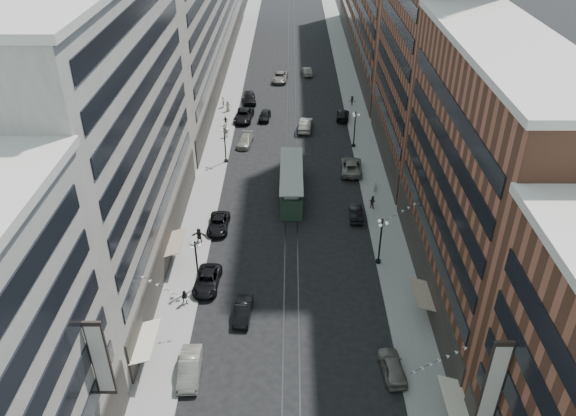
{
  "coord_description": "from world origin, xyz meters",
  "views": [
    {
      "loc": [
        -0.08,
        -15.25,
        36.66
      ],
      "look_at": [
        -0.37,
        35.06,
        5.0
      ],
      "focal_mm": 35.0,
      "sensor_mm": 36.0,
      "label": 1
    }
  ],
  "objects_px": {
    "pedestrian_2": "(185,298)",
    "car_extra_1": "(280,77)",
    "lamppost_se_far": "(380,240)",
    "lamppost_se_mid": "(355,128)",
    "car_1": "(190,368)",
    "car_12": "(343,115)",
    "pedestrian_extra_2": "(228,106)",
    "pedestrian_9": "(352,101)",
    "car_extra_0": "(244,115)",
    "pedestrian_7": "(372,202)",
    "car_14": "(307,71)",
    "car_2": "(207,281)",
    "pedestrian_extra_1": "(223,102)",
    "pedestrian_5": "(199,235)",
    "car_10": "(356,213)",
    "car_11": "(351,166)",
    "car_5": "(243,311)",
    "car_8": "(245,141)",
    "pedestrian_extra_0": "(225,121)",
    "pedestrian_8": "(375,187)",
    "car_7": "(219,224)",
    "lamppost_sw_mid": "(225,143)",
    "car_extra_2": "(305,125)",
    "car_13": "(265,116)",
    "lamppost_sw_far": "(197,263)",
    "pedestrian_6": "(226,132)",
    "car_9": "(249,98)",
    "car_4": "(392,366)"
  },
  "relations": [
    {
      "from": "car_11",
      "to": "car_13",
      "type": "bearing_deg",
      "value": -51.5
    },
    {
      "from": "lamppost_se_mid",
      "to": "pedestrian_2",
      "type": "bearing_deg",
      "value": -119.17
    },
    {
      "from": "lamppost_sw_mid",
      "to": "car_9",
      "type": "bearing_deg",
      "value": 85.3
    },
    {
      "from": "car_12",
      "to": "pedestrian_extra_2",
      "type": "height_order",
      "value": "pedestrian_extra_2"
    },
    {
      "from": "lamppost_se_mid",
      "to": "car_13",
      "type": "height_order",
      "value": "lamppost_se_mid"
    },
    {
      "from": "lamppost_se_far",
      "to": "pedestrian_5",
      "type": "relative_size",
      "value": 3.21
    },
    {
      "from": "car_14",
      "to": "car_extra_0",
      "type": "height_order",
      "value": "car_extra_0"
    },
    {
      "from": "lamppost_se_mid",
      "to": "car_13",
      "type": "bearing_deg",
      "value": 143.08
    },
    {
      "from": "car_8",
      "to": "pedestrian_6",
      "type": "distance_m",
      "value": 3.86
    },
    {
      "from": "lamppost_se_mid",
      "to": "car_4",
      "type": "relative_size",
      "value": 1.23
    },
    {
      "from": "lamppost_sw_mid",
      "to": "car_11",
      "type": "bearing_deg",
      "value": -8.46
    },
    {
      "from": "lamppost_se_far",
      "to": "car_8",
      "type": "xyz_separation_m",
      "value": [
        -16.1,
        28.73,
        -2.41
      ]
    },
    {
      "from": "pedestrian_2",
      "to": "car_extra_1",
      "type": "distance_m",
      "value": 63.92
    },
    {
      "from": "car_extra_0",
      "to": "car_5",
      "type": "bearing_deg",
      "value": -80.9
    },
    {
      "from": "car_12",
      "to": "car_13",
      "type": "height_order",
      "value": "car_13"
    },
    {
      "from": "car_14",
      "to": "pedestrian_8",
      "type": "height_order",
      "value": "pedestrian_8"
    },
    {
      "from": "lamppost_sw_far",
      "to": "pedestrian_extra_0",
      "type": "relative_size",
      "value": 3.7
    },
    {
      "from": "car_5",
      "to": "car_extra_2",
      "type": "relative_size",
      "value": 0.78
    },
    {
      "from": "car_5",
      "to": "car_14",
      "type": "bearing_deg",
      "value": 86.92
    },
    {
      "from": "car_8",
      "to": "pedestrian_extra_2",
      "type": "height_order",
      "value": "pedestrian_extra_2"
    },
    {
      "from": "car_8",
      "to": "pedestrian_5",
      "type": "relative_size",
      "value": 2.75
    },
    {
      "from": "car_11",
      "to": "car_2",
      "type": "bearing_deg",
      "value": 59.03
    },
    {
      "from": "pedestrian_9",
      "to": "car_extra_0",
      "type": "xyz_separation_m",
      "value": [
        -18.2,
        -6.2,
        -0.15
      ]
    },
    {
      "from": "lamppost_se_far",
      "to": "lamppost_se_mid",
      "type": "bearing_deg",
      "value": 90.0
    },
    {
      "from": "car_2",
      "to": "pedestrian_extra_1",
      "type": "distance_m",
      "value": 47.15
    },
    {
      "from": "car_13",
      "to": "pedestrian_6",
      "type": "distance_m",
      "value": 8.99
    },
    {
      "from": "car_13",
      "to": "pedestrian_extra_1",
      "type": "xyz_separation_m",
      "value": [
        -7.25,
        5.05,
        0.37
      ]
    },
    {
      "from": "car_8",
      "to": "car_14",
      "type": "bearing_deg",
      "value": 79.69
    },
    {
      "from": "pedestrian_2",
      "to": "pedestrian_7",
      "type": "height_order",
      "value": "pedestrian_7"
    },
    {
      "from": "pedestrian_2",
      "to": "car_extra_2",
      "type": "xyz_separation_m",
      "value": [
        12.33,
        40.77,
        -0.05
      ]
    },
    {
      "from": "car_extra_2",
      "to": "pedestrian_extra_2",
      "type": "bearing_deg",
      "value": -23.35
    },
    {
      "from": "car_10",
      "to": "car_extra_2",
      "type": "distance_m",
      "value": 25.85
    },
    {
      "from": "car_1",
      "to": "pedestrian_extra_0",
      "type": "xyz_separation_m",
      "value": [
        -2.12,
        50.73,
        0.1
      ]
    },
    {
      "from": "car_2",
      "to": "car_10",
      "type": "relative_size",
      "value": 1.19
    },
    {
      "from": "car_2",
      "to": "pedestrian_9",
      "type": "height_order",
      "value": "pedestrian_9"
    },
    {
      "from": "car_11",
      "to": "car_5",
      "type": "bearing_deg",
      "value": 69.51
    },
    {
      "from": "car_extra_2",
      "to": "pedestrian_extra_0",
      "type": "xyz_separation_m",
      "value": [
        -12.72,
        1.45,
        0.01
      ]
    },
    {
      "from": "car_1",
      "to": "car_12",
      "type": "distance_m",
      "value": 56.26
    },
    {
      "from": "car_14",
      "to": "pedestrian_extra_2",
      "type": "distance_m",
      "value": 23.4
    },
    {
      "from": "pedestrian_extra_2",
      "to": "car_5",
      "type": "bearing_deg",
      "value": -103.64
    },
    {
      "from": "lamppost_se_mid",
      "to": "car_10",
      "type": "bearing_deg",
      "value": -94.56
    },
    {
      "from": "pedestrian_2",
      "to": "pedestrian_extra_2",
      "type": "distance_m",
      "value": 48.04
    },
    {
      "from": "car_5",
      "to": "pedestrian_7",
      "type": "xyz_separation_m",
      "value": [
        14.36,
        19.11,
        0.26
      ]
    },
    {
      "from": "car_7",
      "to": "car_extra_1",
      "type": "xyz_separation_m",
      "value": [
        6.2,
        50.34,
        0.11
      ]
    },
    {
      "from": "car_10",
      "to": "pedestrian_9",
      "type": "height_order",
      "value": "pedestrian_9"
    },
    {
      "from": "lamppost_sw_mid",
      "to": "pedestrian_5",
      "type": "relative_size",
      "value": 3.21
    },
    {
      "from": "pedestrian_extra_0",
      "to": "car_11",
      "type": "bearing_deg",
      "value": -23.5
    },
    {
      "from": "car_10",
      "to": "car_extra_1",
      "type": "height_order",
      "value": "car_extra_1"
    },
    {
      "from": "pedestrian_5",
      "to": "car_extra_1",
      "type": "height_order",
      "value": "pedestrian_5"
    },
    {
      "from": "pedestrian_extra_1",
      "to": "car_14",
      "type": "bearing_deg",
      "value": -57.38
    }
  ]
}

